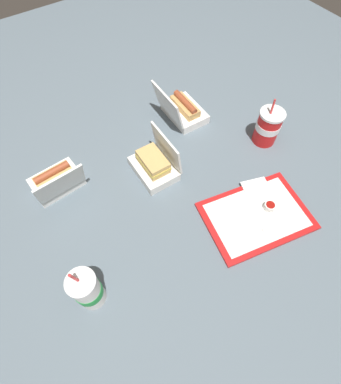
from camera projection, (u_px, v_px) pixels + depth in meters
ground_plane at (162, 201)px, 1.12m from camera, size 3.20×3.20×0.00m
food_tray at (256, 216)px, 1.08m from camera, size 0.41×0.33×0.01m
ketchup_cup at (270, 206)px, 1.08m from camera, size 0.04×0.04×0.02m
napkin_stack at (257, 190)px, 1.13m from camera, size 0.13×0.13×0.00m
plastic_fork at (279, 230)px, 1.04m from camera, size 0.10×0.07×0.00m
clamshell_hotdog_corner at (56, 180)px, 1.12m from camera, size 0.19×0.18×0.16m
clamshell_sandwich_back at (155, 164)px, 1.16m from camera, size 0.15×0.19×0.17m
clamshell_hotdog_front at (183, 110)px, 1.32m from camera, size 0.18×0.20×0.17m
soda_cup_front at (88, 290)px, 0.86m from camera, size 0.09×0.09×0.23m
soda_cup_right at (268, 127)px, 1.21m from camera, size 0.10×0.10×0.21m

